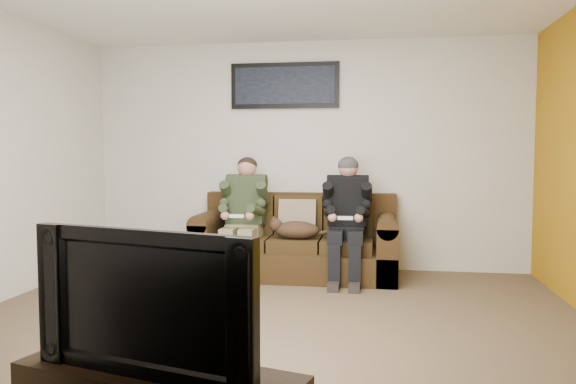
% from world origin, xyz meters
% --- Properties ---
extents(floor, '(5.00, 5.00, 0.00)m').
position_xyz_m(floor, '(0.00, 0.00, 0.00)').
color(floor, brown).
rests_on(floor, ground).
extents(wall_back, '(5.00, 0.00, 5.00)m').
position_xyz_m(wall_back, '(0.00, 2.25, 1.30)').
color(wall_back, beige).
rests_on(wall_back, ground).
extents(wall_front, '(5.00, 0.00, 5.00)m').
position_xyz_m(wall_front, '(0.00, -2.25, 1.30)').
color(wall_front, beige).
rests_on(wall_front, ground).
extents(sofa, '(2.14, 0.93, 0.88)m').
position_xyz_m(sofa, '(-0.05, 1.83, 0.33)').
color(sofa, '#372310').
rests_on(sofa, ground).
extents(throw_pillow, '(0.41, 0.20, 0.41)m').
position_xyz_m(throw_pillow, '(-0.05, 1.87, 0.62)').
color(throw_pillow, '#8F775D').
rests_on(throw_pillow, sofa).
extents(throw_blanket, '(0.44, 0.21, 0.08)m').
position_xyz_m(throw_blanket, '(-0.70, 2.10, 0.88)').
color(throw_blanket, '#BCAF8A').
rests_on(throw_blanket, sofa).
extents(person_left, '(0.51, 0.87, 1.28)m').
position_xyz_m(person_left, '(-0.60, 1.65, 0.72)').
color(person_left, '#8A8056').
rests_on(person_left, sofa).
extents(person_right, '(0.51, 0.86, 1.29)m').
position_xyz_m(person_right, '(0.50, 1.65, 0.72)').
color(person_right, black).
rests_on(person_right, sofa).
extents(cat, '(0.66, 0.26, 0.24)m').
position_xyz_m(cat, '(-0.04, 1.59, 0.53)').
color(cat, '#4F331F').
rests_on(cat, sofa).
extents(framed_poster, '(1.25, 0.05, 0.52)m').
position_xyz_m(framed_poster, '(-0.25, 2.22, 2.10)').
color(framed_poster, black).
rests_on(framed_poster, wall_back).
extents(television, '(1.07, 0.41, 0.62)m').
position_xyz_m(television, '(-0.12, -1.95, 0.71)').
color(television, black).
rests_on(television, tv_stand).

